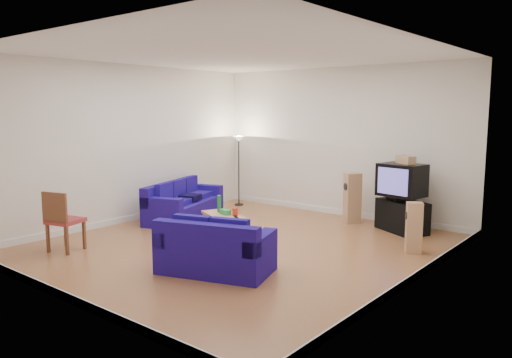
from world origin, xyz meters
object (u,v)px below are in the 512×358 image
Objects in this scene: sofa_three_seat at (182,205)px; coffee_table at (223,217)px; sofa_loveseat at (214,253)px; tv_stand at (402,216)px; television at (402,180)px.

sofa_three_seat reaches higher than coffee_table.
tv_stand is (1.08, 3.99, 0.00)m from sofa_loveseat.
coffee_table is at bearing 111.17° from sofa_loveseat.
television is at bearing 56.52° from sofa_loveseat.
sofa_three_seat is 4.49m from television.
sofa_loveseat is at bearing -94.91° from television.
sofa_loveseat reaches higher than coffee_table.
coffee_table is at bearing 57.86° from sofa_three_seat.
sofa_three_seat is 2.26× the size of tv_stand.
coffee_table is (-1.44, 1.74, 0.02)m from sofa_loveseat.
sofa_three_seat is 3.66m from sofa_loveseat.
sofa_loveseat is 1.81× the size of tv_stand.
tv_stand reaches higher than coffee_table.
sofa_three_seat is 2.50× the size of television.
tv_stand is at bearing 82.33° from television.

